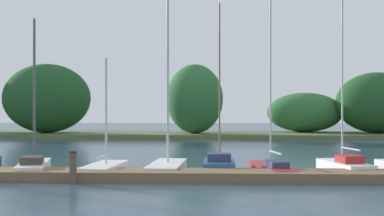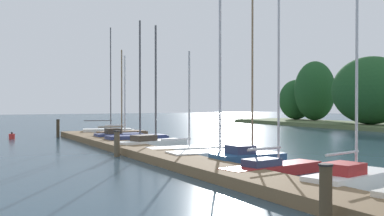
{
  "view_description": "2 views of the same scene",
  "coord_description": "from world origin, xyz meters",
  "px_view_note": "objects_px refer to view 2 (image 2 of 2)",
  "views": [
    {
      "loc": [
        5.08,
        -8.22,
        2.82
      ],
      "look_at": [
        4.15,
        12.31,
        2.77
      ],
      "focal_mm": 47.43,
      "sensor_mm": 36.0,
      "label": 1
    },
    {
      "loc": [
        19.99,
        3.51,
        2.48
      ],
      "look_at": [
        0.98,
        13.46,
        2.22
      ],
      "focal_mm": 42.95,
      "sensor_mm": 36.0,
      "label": 2
    }
  ],
  "objects_px": {
    "mooring_piling_2": "(326,195)",
    "sailboat_3": "(139,138)",
    "sailboat_2": "(120,136)",
    "sailboat_4": "(153,142)",
    "sailboat_1": "(124,134)",
    "mooring_piling_1": "(117,144)",
    "sailboat_6": "(218,152)",
    "channel_buoy_0": "(12,136)",
    "sailboat_7": "(249,157)",
    "sailboat_0": "(109,132)",
    "sailboat_8": "(275,166)",
    "sailboat_9": "(353,177)",
    "mooring_piling_0": "(58,128)",
    "sailboat_5": "(187,149)"
  },
  "relations": [
    {
      "from": "mooring_piling_2",
      "to": "sailboat_3",
      "type": "bearing_deg",
      "value": 170.53
    },
    {
      "from": "sailboat_2",
      "to": "sailboat_4",
      "type": "bearing_deg",
      "value": -86.57
    },
    {
      "from": "sailboat_1",
      "to": "sailboat_3",
      "type": "height_order",
      "value": "sailboat_3"
    },
    {
      "from": "sailboat_4",
      "to": "mooring_piling_1",
      "type": "xyz_separation_m",
      "value": [
        2.49,
        -2.83,
        0.24
      ]
    },
    {
      "from": "mooring_piling_1",
      "to": "mooring_piling_2",
      "type": "relative_size",
      "value": 0.95
    },
    {
      "from": "sailboat_4",
      "to": "sailboat_2",
      "type": "bearing_deg",
      "value": 76.53
    },
    {
      "from": "sailboat_6",
      "to": "channel_buoy_0",
      "type": "distance_m",
      "value": 17.33
    },
    {
      "from": "sailboat_7",
      "to": "mooring_piling_1",
      "type": "relative_size",
      "value": 6.16
    },
    {
      "from": "sailboat_0",
      "to": "sailboat_8",
      "type": "xyz_separation_m",
      "value": [
        20.22,
        -0.52,
        -0.03
      ]
    },
    {
      "from": "sailboat_3",
      "to": "mooring_piling_2",
      "type": "height_order",
      "value": "sailboat_3"
    },
    {
      "from": "sailboat_1",
      "to": "sailboat_2",
      "type": "relative_size",
      "value": 0.97
    },
    {
      "from": "sailboat_6",
      "to": "sailboat_4",
      "type": "bearing_deg",
      "value": 99.28
    },
    {
      "from": "mooring_piling_1",
      "to": "sailboat_1",
      "type": "bearing_deg",
      "value": 159.27
    },
    {
      "from": "sailboat_7",
      "to": "sailboat_9",
      "type": "distance_m",
      "value": 5.3
    },
    {
      "from": "sailboat_2",
      "to": "sailboat_3",
      "type": "relative_size",
      "value": 0.8
    },
    {
      "from": "sailboat_3",
      "to": "sailboat_4",
      "type": "bearing_deg",
      "value": -94.81
    },
    {
      "from": "sailboat_6",
      "to": "sailboat_7",
      "type": "bearing_deg",
      "value": -85.04
    },
    {
      "from": "sailboat_0",
      "to": "sailboat_8",
      "type": "bearing_deg",
      "value": -77.23
    },
    {
      "from": "mooring_piling_2",
      "to": "mooring_piling_1",
      "type": "bearing_deg",
      "value": 179.91
    },
    {
      "from": "sailboat_6",
      "to": "mooring_piling_1",
      "type": "xyz_separation_m",
      "value": [
        -3.16,
        -3.48,
        0.24
      ]
    },
    {
      "from": "sailboat_1",
      "to": "sailboat_6",
      "type": "distance_m",
      "value": 13.14
    },
    {
      "from": "sailboat_8",
      "to": "mooring_piling_0",
      "type": "height_order",
      "value": "sailboat_8"
    },
    {
      "from": "sailboat_2",
      "to": "channel_buoy_0",
      "type": "bearing_deg",
      "value": 143.46
    },
    {
      "from": "sailboat_3",
      "to": "sailboat_8",
      "type": "height_order",
      "value": "sailboat_8"
    },
    {
      "from": "sailboat_5",
      "to": "sailboat_9",
      "type": "height_order",
      "value": "sailboat_9"
    },
    {
      "from": "sailboat_5",
      "to": "sailboat_7",
      "type": "xyz_separation_m",
      "value": [
        4.94,
        0.19,
        0.13
      ]
    },
    {
      "from": "sailboat_8",
      "to": "mooring_piling_0",
      "type": "relative_size",
      "value": 5.78
    },
    {
      "from": "sailboat_5",
      "to": "sailboat_8",
      "type": "height_order",
      "value": "sailboat_8"
    },
    {
      "from": "sailboat_4",
      "to": "channel_buoy_0",
      "type": "distance_m",
      "value": 11.96
    },
    {
      "from": "sailboat_3",
      "to": "sailboat_0",
      "type": "bearing_deg",
      "value": 86.0
    },
    {
      "from": "sailboat_0",
      "to": "channel_buoy_0",
      "type": "relative_size",
      "value": 16.04
    },
    {
      "from": "sailboat_5",
      "to": "sailboat_7",
      "type": "height_order",
      "value": "sailboat_7"
    },
    {
      "from": "sailboat_0",
      "to": "sailboat_5",
      "type": "height_order",
      "value": "sailboat_0"
    },
    {
      "from": "sailboat_0",
      "to": "mooring_piling_1",
      "type": "xyz_separation_m",
      "value": [
        12.61,
        -3.59,
        0.26
      ]
    },
    {
      "from": "sailboat_2",
      "to": "sailboat_3",
      "type": "bearing_deg",
      "value": -81.25
    },
    {
      "from": "sailboat_3",
      "to": "channel_buoy_0",
      "type": "xyz_separation_m",
      "value": [
        -7.6,
        -6.18,
        -0.2
      ]
    },
    {
      "from": "sailboat_5",
      "to": "mooring_piling_1",
      "type": "relative_size",
      "value": 4.17
    },
    {
      "from": "sailboat_3",
      "to": "mooring_piling_2",
      "type": "distance_m",
      "value": 18.77
    },
    {
      "from": "sailboat_7",
      "to": "sailboat_2",
      "type": "bearing_deg",
      "value": 94.28
    },
    {
      "from": "sailboat_4",
      "to": "sailboat_6",
      "type": "distance_m",
      "value": 5.69
    },
    {
      "from": "channel_buoy_0",
      "to": "mooring_piling_1",
      "type": "bearing_deg",
      "value": 13.61
    },
    {
      "from": "sailboat_2",
      "to": "sailboat_7",
      "type": "bearing_deg",
      "value": -83.55
    },
    {
      "from": "mooring_piling_0",
      "to": "channel_buoy_0",
      "type": "height_order",
      "value": "mooring_piling_0"
    },
    {
      "from": "mooring_piling_1",
      "to": "channel_buoy_0",
      "type": "height_order",
      "value": "mooring_piling_1"
    },
    {
      "from": "mooring_piling_0",
      "to": "mooring_piling_2",
      "type": "xyz_separation_m",
      "value": [
        26.32,
        0.0,
        -0.02
      ]
    },
    {
      "from": "channel_buoy_0",
      "to": "sailboat_5",
      "type": "bearing_deg",
      "value": 25.95
    },
    {
      "from": "sailboat_4",
      "to": "mooring_piling_2",
      "type": "distance_m",
      "value": 15.99
    },
    {
      "from": "mooring_piling_1",
      "to": "sailboat_3",
      "type": "bearing_deg",
      "value": 149.79
    },
    {
      "from": "sailboat_9",
      "to": "channel_buoy_0",
      "type": "height_order",
      "value": "sailboat_9"
    },
    {
      "from": "sailboat_3",
      "to": "sailboat_8",
      "type": "relative_size",
      "value": 0.98
    }
  ]
}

